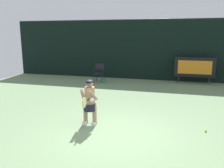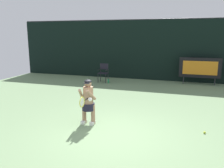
% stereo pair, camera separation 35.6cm
% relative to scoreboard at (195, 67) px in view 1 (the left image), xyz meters
% --- Properties ---
extents(ground, '(18.00, 22.00, 0.03)m').
position_rel_scoreboard_xyz_m(ground, '(-2.57, -8.06, -0.96)').
color(ground, '#6C895F').
extents(backdrop_screen, '(18.00, 0.12, 3.66)m').
position_rel_scoreboard_xyz_m(backdrop_screen, '(-2.57, 0.62, 0.86)').
color(backdrop_screen, black).
rests_on(backdrop_screen, ground).
extents(scoreboard, '(2.20, 0.21, 1.50)m').
position_rel_scoreboard_xyz_m(scoreboard, '(0.00, 0.00, 0.00)').
color(scoreboard, black).
rests_on(scoreboard, ground).
extents(umpire_chair, '(0.52, 0.44, 1.08)m').
position_rel_scoreboard_xyz_m(umpire_chair, '(-5.32, -0.97, -0.33)').
color(umpire_chair, black).
rests_on(umpire_chair, ground).
extents(water_bottle, '(0.07, 0.07, 0.27)m').
position_rel_scoreboard_xyz_m(water_bottle, '(-4.93, -1.21, -0.82)').
color(water_bottle, '#208F54').
rests_on(water_bottle, ground).
extents(tennis_player, '(0.52, 0.59, 1.41)m').
position_rel_scoreboard_xyz_m(tennis_player, '(-3.53, -7.27, -0.20)').
color(tennis_player, white).
rests_on(tennis_player, ground).
extents(tennis_racket, '(0.03, 0.60, 0.31)m').
position_rel_scoreboard_xyz_m(tennis_racket, '(-3.48, -7.79, -0.09)').
color(tennis_racket, black).
extents(tennis_ball_loose, '(0.07, 0.07, 0.07)m').
position_rel_scoreboard_xyz_m(tennis_ball_loose, '(-0.10, -6.98, -0.91)').
color(tennis_ball_loose, '#CCDB3D').
rests_on(tennis_ball_loose, ground).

